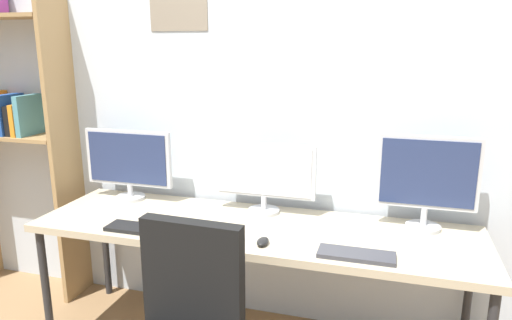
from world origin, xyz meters
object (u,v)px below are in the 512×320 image
(bookshelf, at_px, (2,104))
(keyboard_left, at_px, (138,228))
(desk, at_px, (253,234))
(monitor_left, at_px, (128,162))
(computer_mouse, at_px, (263,242))
(monitor_center, at_px, (264,174))
(monitor_right, at_px, (427,178))
(keyboard_right, at_px, (356,255))

(bookshelf, bearing_deg, keyboard_left, -20.38)
(desk, relative_size, bookshelf, 1.10)
(monitor_left, bearing_deg, keyboard_left, -55.17)
(keyboard_left, bearing_deg, desk, 22.33)
(desk, relative_size, computer_mouse, 24.75)
(desk, distance_m, keyboard_left, 0.61)
(keyboard_left, bearing_deg, monitor_left, 124.83)
(monitor_center, xyz_separation_m, monitor_right, (0.87, 0.00, 0.05))
(monitor_right, xyz_separation_m, keyboard_right, (-0.31, -0.44, -0.27))
(monitor_left, distance_m, computer_mouse, 1.10)
(desk, bearing_deg, computer_mouse, -62.80)
(monitor_center, bearing_deg, computer_mouse, -75.25)
(monitor_center, xyz_separation_m, keyboard_left, (-0.56, -0.44, -0.22))
(monitor_center, bearing_deg, monitor_left, 180.00)
(desk, distance_m, computer_mouse, 0.26)
(monitor_left, xyz_separation_m, monitor_right, (1.74, -0.00, 0.04))
(monitor_center, distance_m, keyboard_right, 0.75)
(bookshelf, distance_m, keyboard_left, 1.43)
(monitor_center, distance_m, monitor_right, 0.87)
(monitor_right, bearing_deg, desk, -166.25)
(bookshelf, relative_size, keyboard_left, 6.48)
(desk, relative_size, keyboard_left, 7.15)
(monitor_center, bearing_deg, monitor_right, 0.00)
(monitor_center, xyz_separation_m, keyboard_right, (0.56, -0.44, -0.22))
(keyboard_right, bearing_deg, monitor_right, 55.17)
(keyboard_left, bearing_deg, keyboard_right, 0.00)
(bookshelf, distance_m, monitor_left, 0.98)
(computer_mouse, bearing_deg, keyboard_right, -0.93)
(bookshelf, distance_m, monitor_center, 1.83)
(keyboard_right, bearing_deg, monitor_left, 162.79)
(monitor_left, bearing_deg, monitor_right, -0.00)
(monitor_center, bearing_deg, bookshelf, 179.43)
(monitor_left, relative_size, keyboard_right, 1.63)
(monitor_left, xyz_separation_m, keyboard_right, (1.43, -0.44, -0.23))
(desk, xyz_separation_m, monitor_right, (0.87, 0.21, 0.33))
(monitor_left, bearing_deg, computer_mouse, -23.89)
(desk, height_order, keyboard_right, keyboard_right)
(monitor_center, bearing_deg, desk, -90.00)
(bookshelf, height_order, computer_mouse, bookshelf)
(desk, bearing_deg, keyboard_left, -157.67)
(keyboard_right, bearing_deg, monitor_center, 141.70)
(desk, xyz_separation_m, computer_mouse, (0.11, -0.22, 0.06))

